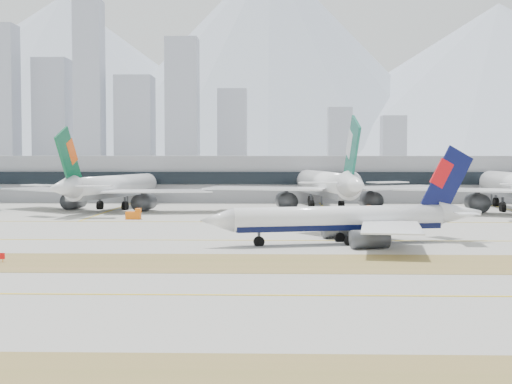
{
  "coord_description": "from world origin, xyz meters",
  "views": [
    {
      "loc": [
        10.39,
        -132.15,
        15.37
      ],
      "look_at": [
        6.46,
        18.0,
        7.5
      ],
      "focal_mm": 50.0,
      "sensor_mm": 36.0,
      "label": 1
    }
  ],
  "objects_px": {
    "widebody_eva": "(110,188)",
    "terminal": "(245,177)",
    "taxiing_airliner": "(349,219)",
    "widebody_cathay": "(328,186)"
  },
  "relations": [
    {
      "from": "widebody_eva",
      "to": "widebody_cathay",
      "type": "distance_m",
      "value": 60.62
    },
    {
      "from": "taxiing_airliner",
      "to": "widebody_cathay",
      "type": "bearing_deg",
      "value": -105.31
    },
    {
      "from": "taxiing_airliner",
      "to": "terminal",
      "type": "bearing_deg",
      "value": -93.25
    },
    {
      "from": "taxiing_airliner",
      "to": "widebody_eva",
      "type": "distance_m",
      "value": 94.48
    },
    {
      "from": "taxiing_airliner",
      "to": "terminal",
      "type": "relative_size",
      "value": 0.18
    },
    {
      "from": "widebody_eva",
      "to": "terminal",
      "type": "distance_m",
      "value": 61.14
    },
    {
      "from": "taxiing_airliner",
      "to": "widebody_eva",
      "type": "relative_size",
      "value": 0.82
    },
    {
      "from": "taxiing_airliner",
      "to": "widebody_eva",
      "type": "bearing_deg",
      "value": -65.46
    },
    {
      "from": "widebody_cathay",
      "to": "taxiing_airliner",
      "type": "bearing_deg",
      "value": 169.01
    },
    {
      "from": "widebody_eva",
      "to": "terminal",
      "type": "relative_size",
      "value": 0.22
    }
  ]
}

